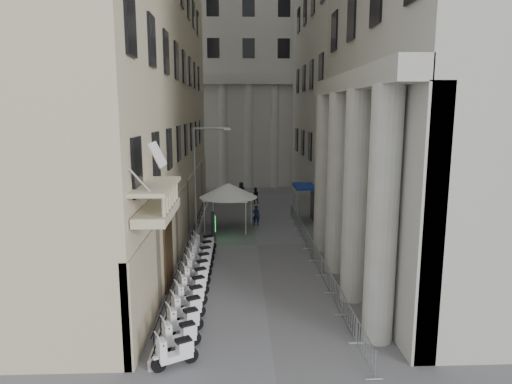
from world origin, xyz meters
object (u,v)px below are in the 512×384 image
street_lamp (199,175)px  pedestrian_b (255,196)px  info_kiosk (213,226)px  scooter_0 (176,367)px  security_tent (226,190)px  pedestrian_a (256,216)px

street_lamp → pedestrian_b: bearing=75.1°
info_kiosk → scooter_0: bearing=-96.9°
security_tent → info_kiosk: (-0.82, -3.23, -2.03)m
security_tent → pedestrian_b: 10.04m
scooter_0 → info_kiosk: 16.38m
pedestrian_b → scooter_0: bearing=80.6°
street_lamp → pedestrian_b: (4.28, 13.22, -3.91)m
scooter_0 → security_tent: size_ratio=0.34×
info_kiosk → pedestrian_b: info_kiosk is taller
street_lamp → info_kiosk: street_lamp is taller
scooter_0 → pedestrian_b: 29.27m
scooter_0 → street_lamp: bearing=-26.6°
street_lamp → info_kiosk: size_ratio=4.08×
street_lamp → pedestrian_b: street_lamp is taller
street_lamp → info_kiosk: 3.86m
security_tent → pedestrian_a: size_ratio=2.75×
pedestrian_b → info_kiosk: bearing=73.0°
info_kiosk → pedestrian_b: 13.12m
security_tent → info_kiosk: security_tent is taller
scooter_0 → street_lamp: (-0.39, 15.78, 4.70)m
security_tent → pedestrian_b: (2.62, 9.44, -2.22)m
security_tent → pedestrian_b: bearing=74.5°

